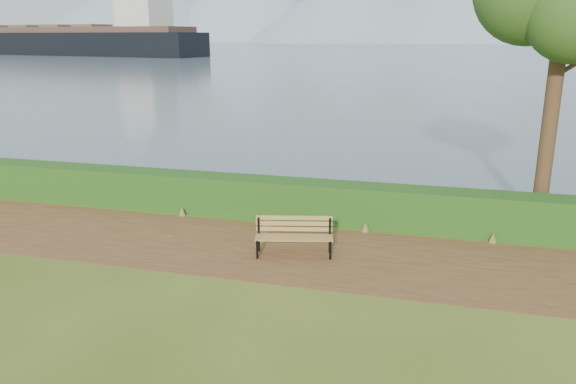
% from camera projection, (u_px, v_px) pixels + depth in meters
% --- Properties ---
extents(ground, '(140.00, 140.00, 0.00)m').
position_uv_depth(ground, '(278.00, 256.00, 12.00)').
color(ground, '#475A19').
rests_on(ground, ground).
extents(path, '(40.00, 3.40, 0.01)m').
position_uv_depth(path, '(282.00, 251.00, 12.28)').
color(path, '#53311C').
rests_on(path, ground).
extents(hedge, '(32.00, 0.85, 1.00)m').
position_uv_depth(hedge, '(306.00, 201.00, 14.29)').
color(hedge, '#174213').
rests_on(hedge, ground).
extents(water, '(700.00, 510.00, 0.00)m').
position_uv_depth(water, '(436.00, 46.00, 253.84)').
color(water, slate).
rests_on(water, ground).
extents(mountains, '(585.00, 190.00, 70.00)m').
position_uv_depth(mountains, '(428.00, 0.00, 384.52)').
color(mountains, '#7F96AA').
rests_on(mountains, ground).
extents(bench, '(1.71, 0.84, 0.83)m').
position_uv_depth(bench, '(294.00, 233.00, 12.00)').
color(bench, black).
rests_on(bench, ground).
extents(cargo_ship, '(73.19, 24.31, 21.96)m').
position_uv_depth(cargo_ship, '(77.00, 41.00, 132.69)').
color(cargo_ship, black).
rests_on(cargo_ship, ground).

